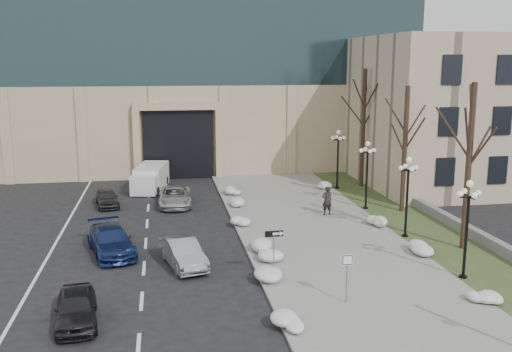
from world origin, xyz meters
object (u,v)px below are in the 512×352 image
(car_b, at_px, (183,253))
(lamppost_d, at_px, (338,151))
(lamppost_b, at_px, (408,186))
(lamppost_c, at_px, (367,166))
(car_a, at_px, (76,308))
(car_d, at_px, (175,196))
(car_e, at_px, (107,198))
(lamppost_a, at_px, (468,216))
(one_way_sign, at_px, (277,239))
(box_truck, at_px, (150,178))
(car_c, at_px, (111,241))
(pedestrian, at_px, (327,201))
(keep_sign, at_px, (347,268))

(car_b, distance_m, lamppost_d, 20.31)
(lamppost_b, bearing_deg, lamppost_c, 90.00)
(car_a, relative_size, car_d, 0.81)
(car_e, relative_size, lamppost_a, 0.76)
(one_way_sign, height_order, lamppost_c, lamppost_c)
(car_b, relative_size, lamppost_c, 0.87)
(car_a, distance_m, car_e, 18.72)
(box_truck, bearing_deg, lamppost_a, -45.49)
(car_a, xyz_separation_m, car_c, (0.69, 8.23, 0.06))
(pedestrian, xyz_separation_m, lamppost_d, (3.14, 7.73, 1.99))
(car_e, distance_m, pedestrian, 15.42)
(car_b, bearing_deg, lamppost_a, -31.61)
(car_d, relative_size, pedestrian, 2.49)
(pedestrian, xyz_separation_m, one_way_sign, (-5.48, -10.39, 0.91))
(lamppost_a, relative_size, lamppost_c, 1.00)
(pedestrian, height_order, box_truck, pedestrian)
(car_a, xyz_separation_m, lamppost_a, (17.23, 1.73, 2.41))
(lamppost_b, distance_m, lamppost_d, 13.00)
(one_way_sign, height_order, keep_sign, one_way_sign)
(car_a, distance_m, car_b, 7.17)
(lamppost_b, relative_size, lamppost_c, 1.00)
(car_d, xyz_separation_m, keep_sign, (6.60, -18.20, 0.98))
(car_b, bearing_deg, pedestrian, 24.30)
(car_e, height_order, keep_sign, keep_sign)
(car_b, distance_m, pedestrian, 12.47)
(box_truck, bearing_deg, car_a, -85.23)
(car_b, bearing_deg, one_way_sign, -45.87)
(pedestrian, xyz_separation_m, lamppost_c, (3.14, 1.23, 1.99))
(car_d, height_order, lamppost_c, lamppost_c)
(car_c, distance_m, car_d, 10.51)
(car_c, bearing_deg, car_d, 55.26)
(box_truck, height_order, lamppost_c, lamppost_c)
(car_a, distance_m, pedestrian, 19.52)
(car_b, xyz_separation_m, lamppost_b, (12.86, 2.54, 2.39))
(car_b, distance_m, car_e, 13.87)
(car_e, relative_size, keep_sign, 1.61)
(car_d, relative_size, lamppost_b, 1.01)
(car_b, xyz_separation_m, car_e, (-4.79, 13.02, -0.07))
(car_b, height_order, box_truck, box_truck)
(car_b, height_order, car_d, car_b)
(pedestrian, bearing_deg, car_a, 35.79)
(lamppost_b, bearing_deg, one_way_sign, -149.30)
(car_a, relative_size, car_e, 1.07)
(lamppost_a, bearing_deg, car_d, 128.29)
(car_a, xyz_separation_m, lamppost_d, (17.23, 21.23, 2.41))
(box_truck, height_order, lamppost_a, lamppost_a)
(keep_sign, xyz_separation_m, lamppost_a, (6.32, 1.84, 1.43))
(box_truck, bearing_deg, lamppost_b, -35.79)
(car_d, height_order, lamppost_b, lamppost_b)
(box_truck, bearing_deg, car_e, -109.29)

